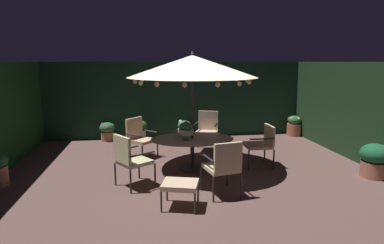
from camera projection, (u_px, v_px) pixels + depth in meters
The scene contains 17 objects.
ground_plane at pixel (192, 173), 7.01m from camera, with size 8.60×7.52×0.02m, color brown.
hedge_backdrop_rear at pixel (176, 100), 10.31m from camera, with size 8.60×0.30×2.37m, color #153121.
hedge_backdrop_right at pixel (372, 115), 7.38m from camera, with size 0.30×7.52×2.37m, color #1B351B.
patio_dining_table at pixel (192, 143), 7.20m from camera, with size 1.86×1.39×0.70m.
patio_umbrella at pixel (192, 66), 6.90m from camera, with size 2.79×2.79×2.58m.
centerpiece_planter at pixel (186, 129), 7.01m from camera, with size 0.33×0.33×0.41m.
patio_chair_north at pixel (262, 142), 7.41m from camera, with size 0.62×0.62×0.95m.
patio_chair_northeast at pixel (207, 128), 8.74m from camera, with size 0.77×0.77×1.05m.
patio_chair_east at pixel (139, 136), 8.09m from camera, with size 0.80×0.81×0.99m.
patio_chair_southeast at pixel (130, 157), 6.13m from camera, with size 0.80×0.80×1.03m.
patio_chair_south at pixel (224, 164), 5.71m from camera, with size 0.68×0.72×1.02m.
ottoman_footrest at pixel (180, 185), 5.30m from camera, with size 0.68×0.61×0.44m.
potted_plant_right_far at pixel (184, 130), 10.00m from camera, with size 0.42×0.42×0.60m.
potted_plant_left_far at pixel (139, 130), 9.64m from camera, with size 0.50×0.50×0.67m.
potted_plant_back_right at pixel (375, 159), 6.71m from camera, with size 0.60×0.60×0.71m.
potted_plant_right_near at pixel (107, 131), 9.85m from camera, with size 0.46×0.47×0.56m.
potted_plant_left_near at pixel (294, 126), 10.52m from camera, with size 0.45×0.45×0.65m.
Camera 1 is at (-0.96, -6.62, 2.37)m, focal length 30.36 mm.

